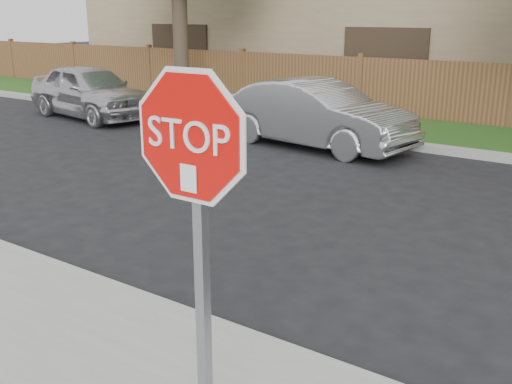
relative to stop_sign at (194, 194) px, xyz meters
The scene contains 6 objects.
ground 2.60m from the stop_sign, 126.59° to the left, with size 90.00×90.00×0.00m, color black.
far_curb 9.85m from the stop_sign, 96.51° to the left, with size 70.00×0.30×0.15m, color gray.
grass_strip 11.47m from the stop_sign, 95.56° to the left, with size 70.00×3.00×0.12m, color #1E4714.
stop_sign is the anchor object (origin of this frame).
sedan_far_left 13.83m from the stop_sign, 142.42° to the left, with size 1.70×4.23×1.44m, color silver.
sedan_left 9.65m from the stop_sign, 115.36° to the left, with size 1.50×4.29×1.41m, color #A9A9AE.
Camera 1 is at (3.14, -3.82, 2.77)m, focal length 42.00 mm.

